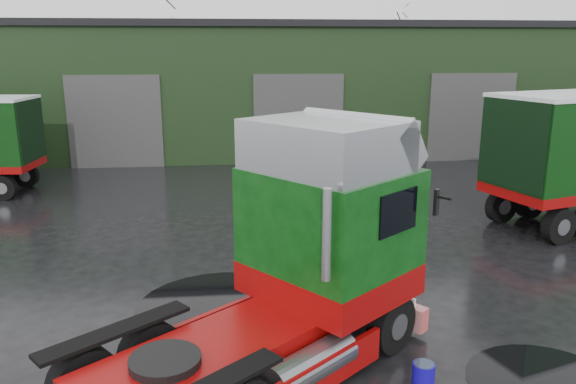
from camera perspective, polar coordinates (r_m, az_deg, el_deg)
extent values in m
plane|color=black|center=(12.11, -0.61, -10.55)|extent=(100.00, 100.00, 0.00)
cube|color=black|center=(31.15, -0.25, 10.56)|extent=(32.00, 12.00, 6.00)
cube|color=black|center=(31.09, -0.26, 16.36)|extent=(32.40, 12.40, 0.30)
cylinder|color=#1508B0|center=(9.48, 13.59, -17.48)|extent=(0.43, 0.43, 0.33)
cylinder|color=black|center=(11.77, -6.64, -11.42)|extent=(3.54, 3.54, 0.01)
cylinder|color=black|center=(14.89, 4.95, -5.69)|extent=(2.58, 2.58, 0.01)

